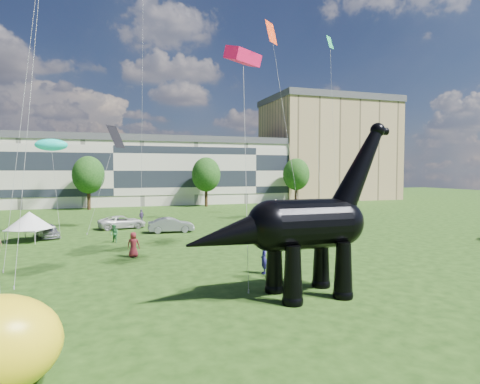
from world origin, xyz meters
name	(u,v)px	position (x,y,z in m)	size (l,w,h in m)	color
ground	(292,299)	(0.00, 0.00, 0.00)	(220.00, 220.00, 0.00)	#16330C
terrace_row	(113,173)	(-8.00, 62.00, 6.00)	(78.00, 11.00, 12.00)	beige
apartment_block	(328,151)	(40.00, 65.00, 11.00)	(28.00, 18.00, 22.00)	tan
tree_mid_left	(88,172)	(-12.00, 53.00, 6.29)	(5.20, 5.20, 9.44)	#382314
tree_mid_right	(206,172)	(8.00, 53.00, 6.29)	(5.20, 5.20, 9.44)	#382314
tree_far_right	(296,172)	(26.00, 53.00, 6.29)	(5.20, 5.20, 9.44)	#382314
dinosaur_sculpture	(300,227)	(0.57, 0.38, 3.55)	(11.49, 3.25, 9.41)	black
car_silver	(48,231)	(-14.41, 24.24, 0.69)	(1.62, 4.04, 1.38)	#A6A7AB
car_grey	(171,225)	(-2.59, 23.91, 0.78)	(1.65, 4.72, 1.56)	gray
car_white	(122,222)	(-7.38, 28.46, 0.72)	(2.39, 5.18, 1.44)	silver
car_dark	(266,224)	(7.55, 22.51, 0.69)	(1.92, 4.73, 1.37)	#595960
gazebo_near	(270,206)	(11.55, 30.99, 1.83)	(4.88, 4.88, 2.61)	silver
gazebo_far	(276,205)	(12.62, 31.75, 1.86)	(4.75, 4.75, 2.65)	white
gazebo_left	(29,220)	(-15.68, 22.63, 1.92)	(5.17, 5.17, 2.73)	silver
visitors	(187,230)	(-1.77, 19.39, 0.89)	(49.77, 31.07, 1.89)	#896044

